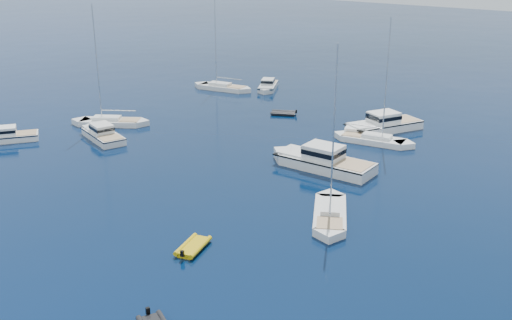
{
  "coord_description": "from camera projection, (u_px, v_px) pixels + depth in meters",
  "views": [
    {
      "loc": [
        30.85,
        -13.99,
        21.45
      ],
      "look_at": [
        -1.7,
        28.15,
        2.2
      ],
      "focal_mm": 42.25,
      "sensor_mm": 36.0,
      "label": 1
    }
  ],
  "objects": [
    {
      "name": "sailboat_far_l",
      "position": [
        222.0,
        90.0,
        93.31
      ],
      "size": [
        10.75,
        4.68,
        15.32
      ],
      "primitive_type": null,
      "rotation": [
        0.0,
        0.0,
        1.77
      ],
      "color": "silver",
      "rests_on": "ground"
    },
    {
      "name": "motor_cruiser_centre",
      "position": [
        321.0,
        168.0,
        60.86
      ],
      "size": [
        12.16,
        4.1,
        3.16
      ],
      "primitive_type": null,
      "rotation": [
        0.0,
        0.0,
        1.61
      ],
      "color": "silver",
      "rests_on": "ground"
    },
    {
      "name": "motor_cruiser_left",
      "position": [
        5.0,
        141.0,
        69.09
      ],
      "size": [
        6.8,
        8.23,
        2.17
      ],
      "primitive_type": null,
      "rotation": [
        0.0,
        0.0,
        2.53
      ],
      "color": "white",
      "rests_on": "ground"
    },
    {
      "name": "motor_cruiser_distant",
      "position": [
        381.0,
        131.0,
        72.89
      ],
      "size": [
        8.01,
        11.66,
        2.96
      ],
      "primitive_type": null,
      "rotation": [
        0.0,
        0.0,
        2.69
      ],
      "color": "white",
      "rests_on": "ground"
    },
    {
      "name": "sailboat_mid_l",
      "position": [
        111.0,
        125.0,
        75.29
      ],
      "size": [
        10.14,
        8.02,
        15.27
      ],
      "primitive_type": null,
      "rotation": [
        0.0,
        0.0,
        2.16
      ],
      "color": "silver",
      "rests_on": "ground"
    },
    {
      "name": "tender_grey_far",
      "position": [
        283.0,
        115.0,
        79.76
      ],
      "size": [
        3.92,
        3.26,
        0.95
      ],
      "primitive_type": null,
      "rotation": [
        0.0,
        0.0,
        2.04
      ],
      "color": "black",
      "rests_on": "ground"
    },
    {
      "name": "sailboat_centre",
      "position": [
        373.0,
        143.0,
        68.53
      ],
      "size": [
        10.28,
        4.22,
        14.69
      ],
      "primitive_type": null,
      "rotation": [
        0.0,
        0.0,
        4.88
      ],
      "color": "white",
      "rests_on": "ground"
    },
    {
      "name": "sailboat_mid_r",
      "position": [
        330.0,
        218.0,
        49.84
      ],
      "size": [
        7.32,
        10.02,
        14.79
      ],
      "primitive_type": null,
      "rotation": [
        0.0,
        0.0,
        0.53
      ],
      "color": "silver",
      "rests_on": "ground"
    },
    {
      "name": "motor_cruiser_horizon",
      "position": [
        268.0,
        89.0,
        93.51
      ],
      "size": [
        5.89,
        8.14,
        2.08
      ],
      "primitive_type": null,
      "rotation": [
        0.0,
        0.0,
        3.63
      ],
      "color": "silver",
      "rests_on": "ground"
    },
    {
      "name": "tender_yellow",
      "position": [
        193.0,
        249.0,
        44.74
      ],
      "size": [
        2.84,
        3.86,
        0.95
      ],
      "primitive_type": null,
      "rotation": [
        0.0,
        0.0,
        0.3
      ],
      "color": "gold",
      "rests_on": "ground"
    },
    {
      "name": "motor_cruiser_far_l",
      "position": [
        102.0,
        139.0,
        69.94
      ],
      "size": [
        9.33,
        5.25,
        2.34
      ],
      "primitive_type": null,
      "rotation": [
        0.0,
        0.0,
        1.27
      ],
      "color": "silver",
      "rests_on": "ground"
    }
  ]
}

